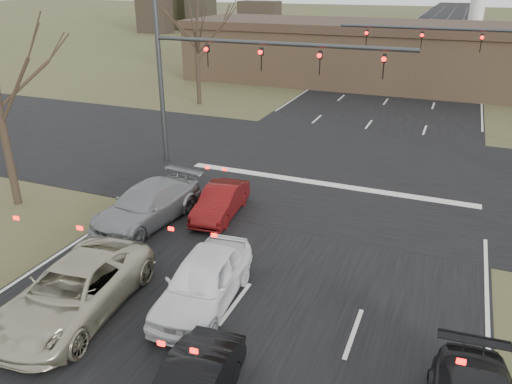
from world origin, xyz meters
The scene contains 11 objects.
ground centered at (0.00, 0.00, 0.00)m, with size 360.00×360.00×0.00m, color #474D29.
road_main centered at (0.00, 60.00, 0.01)m, with size 14.00×300.00×0.02m, color black.
road_cross centered at (0.00, 15.00, 0.01)m, with size 200.00×14.00×0.02m, color black.
building centered at (2.00, 38.00, 2.67)m, with size 42.40×10.40×5.30m.
mast_arm_near centered at (-5.23, 13.00, 5.07)m, with size 12.12×0.24×8.00m.
mast_arm_far centered at (6.18, 23.00, 5.02)m, with size 11.12×0.24×8.00m.
tree_left_far centered at (-13.00, 25.00, 7.34)m, with size 5.70×5.70×9.50m.
car_silver_suv centered at (-4.00, 0.91, 0.75)m, with size 2.50×5.41×1.50m, color #B1AA8F.
car_white_sedan centered at (-0.86, 2.71, 0.78)m, with size 1.84×4.57×1.56m, color white.
car_grey_ahead centered at (-5.36, 6.59, 0.75)m, with size 2.09×5.15×1.49m, color gray.
car_red_ahead centered at (-3.00, 8.21, 0.62)m, with size 1.30×3.73×1.23m, color #580C0D.
Camera 1 is at (5.17, -8.00, 8.82)m, focal length 35.00 mm.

